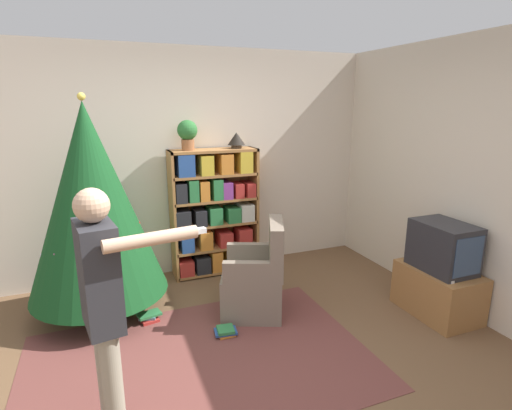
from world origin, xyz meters
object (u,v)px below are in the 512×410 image
at_px(christmas_tree, 92,202).
at_px(television, 443,247).
at_px(bookshelf, 215,213).
at_px(table_lamp, 236,139).
at_px(standing_person, 104,303).
at_px(armchair, 256,281).
at_px(potted_plant, 187,133).

bearing_deg(christmas_tree, television, -22.10).
height_order(bookshelf, table_lamp, table_lamp).
bearing_deg(television, standing_person, -170.80).
xyz_separation_m(armchair, potted_plant, (-0.37, 1.09, 1.35)).
relative_size(bookshelf, armchair, 1.61).
relative_size(christmas_tree, potted_plant, 6.31).
bearing_deg(armchair, table_lamp, -167.40).
xyz_separation_m(standing_person, potted_plant, (0.97, 2.24, 0.74)).
bearing_deg(armchair, potted_plant, -138.62).
relative_size(potted_plant, table_lamp, 1.65).
distance_m(television, christmas_tree, 3.27).
bearing_deg(potted_plant, christmas_tree, -152.08).
xyz_separation_m(television, christmas_tree, (-3.01, 1.22, 0.42)).
bearing_deg(potted_plant, bookshelf, -2.28).
height_order(standing_person, potted_plant, potted_plant).
height_order(christmas_tree, table_lamp, christmas_tree).
bearing_deg(television, potted_plant, 138.49).
relative_size(television, armchair, 0.61).
bearing_deg(table_lamp, christmas_tree, -161.16).
distance_m(television, standing_person, 3.01).
height_order(armchair, potted_plant, potted_plant).
bearing_deg(armchair, christmas_tree, -89.15).
bearing_deg(christmas_tree, table_lamp, 18.84).
xyz_separation_m(christmas_tree, armchair, (1.39, -0.55, -0.79)).
relative_size(bookshelf, christmas_tree, 0.71).
distance_m(armchair, standing_person, 1.87).
distance_m(christmas_tree, potted_plant, 1.28).
relative_size(armchair, standing_person, 0.59).
xyz_separation_m(standing_person, table_lamp, (1.54, 2.24, 0.65)).
height_order(television, armchair, armchair).
distance_m(standing_person, potted_plant, 2.55).
relative_size(television, table_lamp, 2.80).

